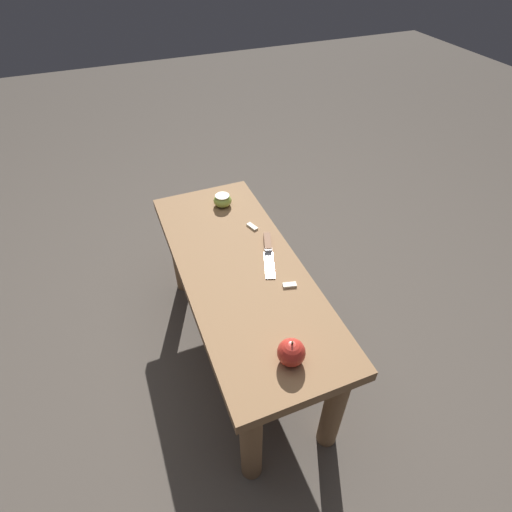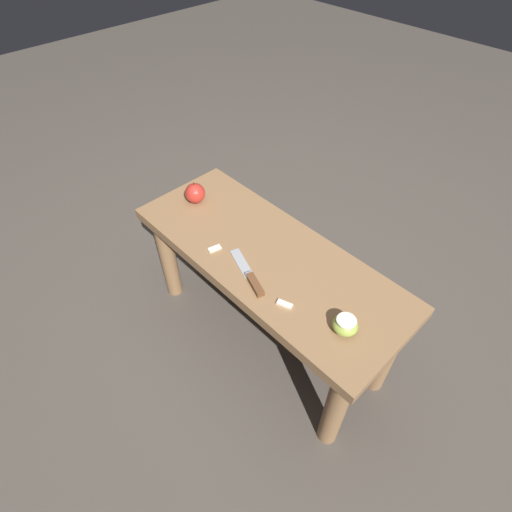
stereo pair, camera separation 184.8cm
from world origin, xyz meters
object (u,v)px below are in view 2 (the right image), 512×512
(apple_whole, at_px, (196,193))
(apple_cut, at_px, (345,325))
(wooden_bench, at_px, (267,273))
(knife, at_px, (251,278))

(apple_whole, bearing_deg, apple_cut, 175.55)
(wooden_bench, bearing_deg, apple_whole, -0.37)
(apple_cut, bearing_deg, wooden_bench, -8.74)
(wooden_bench, relative_size, apple_cut, 14.01)
(knife, distance_m, apple_cut, 0.33)
(wooden_bench, bearing_deg, apple_cut, 171.26)
(apple_whole, distance_m, apple_cut, 0.76)
(knife, xyz_separation_m, apple_whole, (0.44, -0.12, 0.03))
(knife, bearing_deg, wooden_bench, -49.14)
(wooden_bench, bearing_deg, knife, 111.31)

